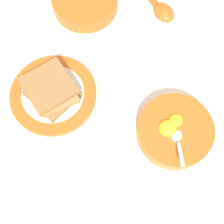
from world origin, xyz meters
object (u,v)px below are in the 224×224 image
(soup_spoon, at_px, (160,8))
(congee_bowl, at_px, (85,1))
(toast_plate, at_px, (53,95))
(egg_bowl, at_px, (175,131))
(toast_sandwich, at_px, (51,90))

(soup_spoon, distance_m, congee_bowl, 0.19)
(toast_plate, distance_m, soup_spoon, 0.34)
(egg_bowl, xyz_separation_m, soup_spoon, (0.28, 0.15, -0.01))
(egg_bowl, xyz_separation_m, congee_bowl, (0.21, 0.32, -0.00))
(toast_sandwich, relative_size, soup_spoon, 0.93)
(toast_sandwich, bearing_deg, toast_plate, -20.46)
(egg_bowl, distance_m, toast_sandwich, 0.28)
(toast_sandwich, xyz_separation_m, soup_spoon, (0.32, -0.12, -0.02))
(toast_sandwich, bearing_deg, soup_spoon, -20.92)
(egg_bowl, distance_m, toast_plate, 0.28)
(egg_bowl, relative_size, soup_spoon, 1.04)
(egg_bowl, relative_size, toast_sandwich, 1.12)
(toast_plate, height_order, toast_sandwich, toast_sandwich)
(toast_plate, height_order, soup_spoon, soup_spoon)
(toast_sandwich, distance_m, soup_spoon, 0.34)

